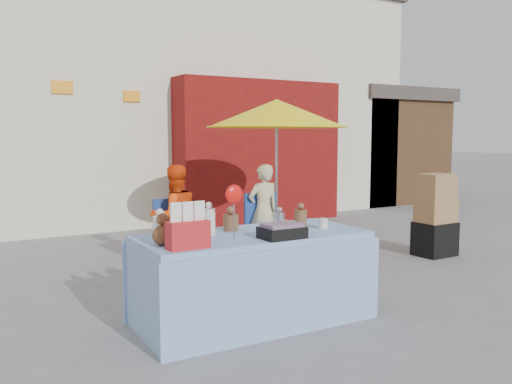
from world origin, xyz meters
TOP-DOWN VIEW (x-y plane):
  - ground at (0.00, 0.00)m, footprint 80.00×80.00m
  - backdrop at (0.52, 7.52)m, footprint 14.00×8.00m
  - market_table at (-0.64, -0.44)m, footprint 2.02×0.97m
  - chair_left at (-0.50, 1.52)m, footprint 0.49×0.48m
  - chair_right at (0.75, 1.52)m, footprint 0.49×0.48m
  - vendor_orange at (-0.50, 1.66)m, footprint 0.62×0.49m
  - vendor_beige at (0.75, 1.66)m, footprint 0.46×0.31m
  - umbrella at (1.05, 1.81)m, footprint 1.90×1.90m
  - box_stack at (2.77, 0.55)m, footprint 0.50×0.41m
  - tarp_bundle at (-0.88, -0.54)m, footprint 0.81×0.73m

SIDE VIEW (x-z plane):
  - ground at x=0.00m, z-range 0.00..0.00m
  - tarp_bundle at x=-0.88m, z-range 0.00..0.31m
  - chair_left at x=-0.50m, z-range -0.17..0.68m
  - chair_right at x=0.75m, z-range -0.17..0.68m
  - market_table at x=-0.64m, z-range -0.21..1.00m
  - box_stack at x=2.77m, z-range -0.04..1.06m
  - vendor_beige at x=0.75m, z-range 0.00..1.23m
  - vendor_orange at x=-0.50m, z-range 0.00..1.26m
  - umbrella at x=1.05m, z-range 0.85..2.94m
  - backdrop at x=0.52m, z-range -0.80..7.00m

